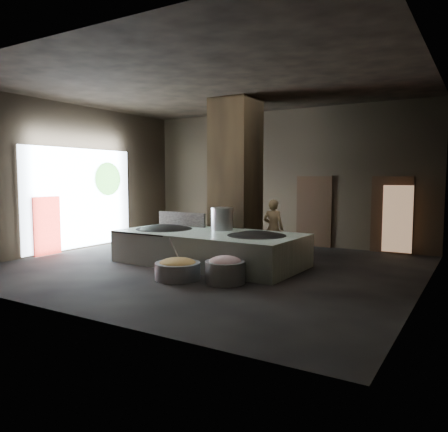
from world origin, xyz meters
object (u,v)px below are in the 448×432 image
Objects in this scene: cook at (273,228)px; hearth_platform at (209,248)px; stock_pot at (222,219)px; meat_basin at (225,272)px; wok_left at (164,232)px; wok_right at (257,239)px; veg_basin at (178,271)px.

hearth_platform is at bearing 57.07° from cook.
meat_basin is at bearing -57.08° from stock_pot.
stock_pot is 1.58m from cook.
cook is (1.00, 1.77, 0.40)m from hearth_platform.
cook reaches higher than meat_basin.
stock_pot is 2.65m from meat_basin.
wok_left is 0.93× the size of cook.
meat_basin is at bearing -88.09° from wok_right.
wok_right is 0.86× the size of cook.
wok_right is at bearing 91.91° from meat_basin.
wok_right is at bearing 60.71° from veg_basin.
veg_basin is 1.18× the size of meat_basin.
hearth_platform is 3.17× the size of wok_left.
wok_right is 1.76m from cook.
veg_basin is (-1.03, -1.84, -0.56)m from wok_right.
cook reaches higher than stock_pot.
wok_left is at bearing -158.20° from stock_pot.
wok_right reaches higher than veg_basin.
stock_pot is at bearing 48.62° from cook.
wok_right is at bearing 4.12° from hearth_platform.
cook is at bearing 36.59° from wok_left.
cook reaches higher than wok_left.
stock_pot reaches higher than veg_basin.
wok_left is at bearing 135.56° from veg_basin.
stock_pot is at bearing 158.96° from wok_right.
veg_basin is at bearing 75.73° from cook.
wok_right is at bearing 97.95° from cook.
hearth_platform is at bearing 132.34° from meat_basin.
stock_pot reaches higher than hearth_platform.
hearth_platform is 2.08m from cook.
meat_basin is (1.40, -1.54, -0.18)m from hearth_platform.
cook is (0.95, 1.22, -0.31)m from stock_pot.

